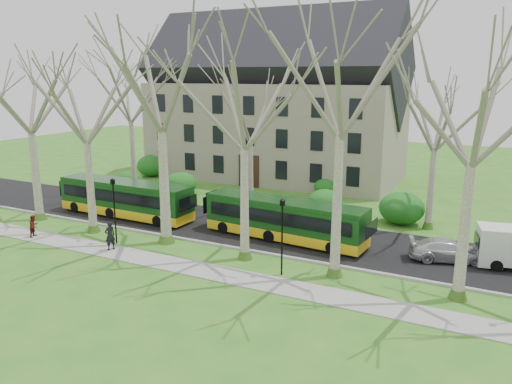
# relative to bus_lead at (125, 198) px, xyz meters

# --- Properties ---
(ground) EXTENTS (120.00, 120.00, 0.00)m
(ground) POSITION_rel_bus_lead_xyz_m (9.67, -4.17, -1.50)
(ground) COLOR #2E7220
(ground) RESTS_ON ground
(sidewalk) EXTENTS (70.00, 2.00, 0.06)m
(sidewalk) POSITION_rel_bus_lead_xyz_m (9.67, -6.67, -1.47)
(sidewalk) COLOR gray
(sidewalk) RESTS_ON ground
(road) EXTENTS (80.00, 8.00, 0.06)m
(road) POSITION_rel_bus_lead_xyz_m (9.67, 1.33, -1.47)
(road) COLOR black
(road) RESTS_ON ground
(curb) EXTENTS (80.00, 0.25, 0.14)m
(curb) POSITION_rel_bus_lead_xyz_m (9.67, -2.67, -1.43)
(curb) COLOR #A5A39E
(curb) RESTS_ON ground
(building) EXTENTS (26.50, 12.20, 16.00)m
(building) POSITION_rel_bus_lead_xyz_m (3.67, 19.83, 6.57)
(building) COLOR gray
(building) RESTS_ON ground
(tree_row_verge) EXTENTS (49.00, 7.00, 14.00)m
(tree_row_verge) POSITION_rel_bus_lead_xyz_m (9.67, -3.87, 5.50)
(tree_row_verge) COLOR gray
(tree_row_verge) RESTS_ON ground
(tree_row_far) EXTENTS (33.00, 7.00, 12.00)m
(tree_row_far) POSITION_rel_bus_lead_xyz_m (8.34, 6.83, 4.50)
(tree_row_far) COLOR gray
(tree_row_far) RESTS_ON ground
(lamp_row) EXTENTS (36.22, 0.22, 4.30)m
(lamp_row) POSITION_rel_bus_lead_xyz_m (9.67, -5.17, 1.07)
(lamp_row) COLOR black
(lamp_row) RESTS_ON ground
(hedges) EXTENTS (30.60, 8.60, 2.00)m
(hedges) POSITION_rel_bus_lead_xyz_m (5.01, 9.83, -0.50)
(hedges) COLOR #174C15
(hedges) RESTS_ON ground
(bus_lead) EXTENTS (11.58, 2.65, 2.88)m
(bus_lead) POSITION_rel_bus_lead_xyz_m (0.00, 0.00, 0.00)
(bus_lead) COLOR #113D14
(bus_lead) RESTS_ON road
(bus_follow) EXTENTS (11.37, 3.23, 2.80)m
(bus_follow) POSITION_rel_bus_lead_xyz_m (13.39, 0.42, -0.04)
(bus_follow) COLOR #113D14
(bus_follow) RESTS_ON road
(sedan) EXTENTS (4.83, 3.07, 1.30)m
(sedan) POSITION_rel_bus_lead_xyz_m (23.70, 1.16, -0.79)
(sedan) COLOR silver
(sedan) RESTS_ON road
(pedestrian_a) EXTENTS (0.65, 0.79, 1.87)m
(pedestrian_a) POSITION_rel_bus_lead_xyz_m (4.37, -6.46, -0.50)
(pedestrian_a) COLOR black
(pedestrian_a) RESTS_ON sidewalk
(pedestrian_b) EXTENTS (0.74, 0.85, 1.51)m
(pedestrian_b) POSITION_rel_bus_lead_xyz_m (-2.15, -6.81, -0.69)
(pedestrian_b) COLOR #521312
(pedestrian_b) RESTS_ON sidewalk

